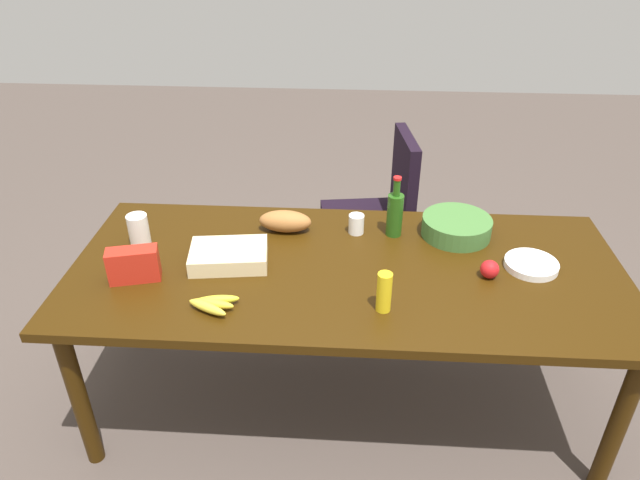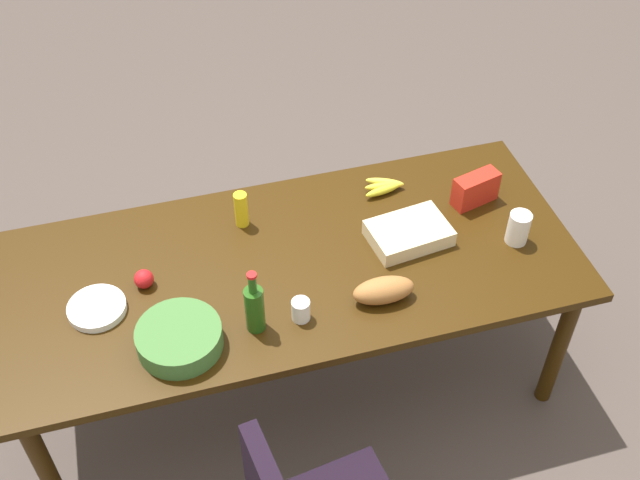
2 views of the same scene
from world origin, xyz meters
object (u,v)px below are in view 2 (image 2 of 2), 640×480
(paper_cup, at_px, (301,310))
(mayo_jar, at_px, (518,228))
(mustard_bottle, at_px, (241,209))
(sheet_cake, at_px, (409,234))
(conference_table, at_px, (292,275))
(apple_red, at_px, (144,279))
(bread_loaf, at_px, (384,290))
(wine_bottle, at_px, (255,307))
(banana_bunch, at_px, (384,186))
(chip_bag_red, at_px, (475,189))
(salad_bowl, at_px, (179,338))
(paper_plate_stack, at_px, (97,308))

(paper_cup, distance_m, mayo_jar, 0.97)
(mustard_bottle, bearing_deg, sheet_cake, 156.20)
(conference_table, bearing_deg, apple_red, -3.65)
(bread_loaf, distance_m, wine_bottle, 0.50)
(paper_cup, bearing_deg, mayo_jar, -170.61)
(bread_loaf, height_order, mayo_jar, mayo_jar)
(mustard_bottle, xyz_separation_m, wine_bottle, (0.06, 0.56, 0.03))
(sheet_cake, distance_m, mayo_jar, 0.44)
(banana_bunch, xyz_separation_m, sheet_cake, (0.00, 0.32, 0.01))
(mustard_bottle, height_order, wine_bottle, wine_bottle)
(sheet_cake, distance_m, wine_bottle, 0.76)
(wine_bottle, bearing_deg, chip_bag_red, -158.16)
(chip_bag_red, bearing_deg, conference_table, 9.57)
(paper_cup, relative_size, salad_bowl, 0.29)
(banana_bunch, xyz_separation_m, bread_loaf, (0.21, 0.59, 0.02))
(paper_plate_stack, bearing_deg, paper_cup, 161.76)
(bread_loaf, xyz_separation_m, wine_bottle, (0.50, 0.00, 0.06))
(salad_bowl, bearing_deg, wine_bottle, -177.78)
(paper_plate_stack, distance_m, chip_bag_red, 1.63)
(paper_plate_stack, distance_m, mayo_jar, 1.69)
(conference_table, height_order, paper_cup, paper_cup)
(paper_plate_stack, height_order, wine_bottle, wine_bottle)
(paper_cup, xyz_separation_m, salad_bowl, (0.45, 0.01, -0.00))
(chip_bag_red, bearing_deg, banana_bunch, -26.05)
(mayo_jar, bearing_deg, chip_bag_red, -75.50)
(mayo_jar, bearing_deg, paper_cup, 9.39)
(mayo_jar, bearing_deg, salad_bowl, 6.69)
(paper_cup, xyz_separation_m, banana_bunch, (-0.53, -0.60, -0.02))
(paper_plate_stack, relative_size, salad_bowl, 0.71)
(sheet_cake, bearing_deg, paper_plate_stack, 1.70)
(chip_bag_red, bearing_deg, bread_loaf, 37.03)
(banana_bunch, height_order, bread_loaf, bread_loaf)
(banana_bunch, distance_m, sheet_cake, 0.32)
(banana_bunch, relative_size, bread_loaf, 0.82)
(apple_red, height_order, salad_bowl, salad_bowl)
(salad_bowl, bearing_deg, conference_table, -149.22)
(apple_red, xyz_separation_m, chip_bag_red, (-1.43, -0.11, 0.03))
(conference_table, xyz_separation_m, paper_cup, (0.04, 0.28, 0.12))
(mustard_bottle, distance_m, paper_cup, 0.57)
(bread_loaf, bearing_deg, paper_cup, 0.78)
(mustard_bottle, relative_size, bread_loaf, 0.67)
(bread_loaf, relative_size, wine_bottle, 0.84)
(mustard_bottle, xyz_separation_m, chip_bag_red, (-0.99, 0.13, -0.01))
(conference_table, distance_m, mayo_jar, 0.94)
(salad_bowl, distance_m, chip_bag_red, 1.41)
(wine_bottle, bearing_deg, paper_plate_stack, -22.95)
(apple_red, distance_m, paper_cup, 0.63)
(salad_bowl, height_order, chip_bag_red, chip_bag_red)
(apple_red, xyz_separation_m, paper_cup, (-0.54, 0.32, 0.01))
(mustard_bottle, height_order, apple_red, mustard_bottle)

